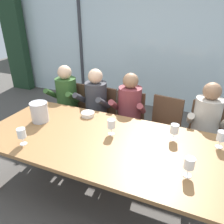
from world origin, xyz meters
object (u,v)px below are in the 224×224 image
(chair_left_of_center, at_px, (101,112))
(chair_right_of_center, at_px, (164,124))
(wine_glass_center_pour, at_px, (22,134))
(person_beige_jumper, at_px, (206,125))
(wine_glass_by_left_taster, at_px, (221,137))
(wine_glass_near_bucket, at_px, (189,164))
(chair_near_curtain, at_px, (71,106))
(wine_glass_spare_empty, at_px, (174,130))
(person_charcoal_jacket, at_px, (94,105))
(chair_near_window_right, at_px, (204,131))
(chair_center, at_px, (128,118))
(person_olive_shirt, at_px, (64,99))
(ice_bucket_primary, at_px, (39,112))
(tasting_bowl, at_px, (88,114))
(person_maroon_top, at_px, (128,111))
(wine_glass_by_right_taster, at_px, (111,124))
(dining_table, at_px, (99,143))

(chair_left_of_center, height_order, chair_right_of_center, same)
(wine_glass_center_pour, bearing_deg, person_beige_jumper, 36.59)
(wine_glass_by_left_taster, height_order, wine_glass_near_bucket, same)
(chair_near_curtain, xyz_separation_m, wine_glass_spare_empty, (1.72, -0.71, 0.34))
(chair_left_of_center, bearing_deg, wine_glass_by_left_taster, -17.19)
(chair_right_of_center, relative_size, wine_glass_center_pour, 5.03)
(chair_right_of_center, xyz_separation_m, person_charcoal_jacket, (-1.02, -0.13, 0.17))
(chair_near_window_right, bearing_deg, chair_left_of_center, -172.90)
(chair_center, bearing_deg, wine_glass_near_bucket, -53.78)
(wine_glass_near_bucket, height_order, wine_glass_spare_empty, same)
(person_olive_shirt, xyz_separation_m, ice_bucket_primary, (0.21, -0.78, 0.18))
(chair_near_window_right, height_order, tasting_bowl, chair_near_window_right)
(chair_near_curtain, xyz_separation_m, wine_glass_near_bucket, (1.91, -1.21, 0.35))
(chair_left_of_center, distance_m, chair_center, 0.46)
(person_olive_shirt, xyz_separation_m, person_maroon_top, (1.05, 0.00, 0.00))
(tasting_bowl, bearing_deg, chair_right_of_center, 33.54)
(person_olive_shirt, height_order, tasting_bowl, person_olive_shirt)
(wine_glass_center_pour, bearing_deg, wine_glass_near_bucket, 6.44)
(person_beige_jumper, bearing_deg, wine_glass_center_pour, -146.69)
(chair_left_of_center, height_order, wine_glass_by_left_taster, wine_glass_by_left_taster)
(person_maroon_top, bearing_deg, wine_glass_center_pour, -123.54)
(wine_glass_by_left_taster, relative_size, wine_glass_spare_empty, 1.00)
(tasting_bowl, height_order, wine_glass_near_bucket, wine_glass_near_bucket)
(chair_left_of_center, height_order, wine_glass_spare_empty, wine_glass_spare_empty)
(chair_near_window_right, bearing_deg, ice_bucket_primary, -146.02)
(chair_near_window_right, xyz_separation_m, wine_glass_by_right_taster, (-0.94, -0.87, 0.34))
(person_olive_shirt, bearing_deg, person_beige_jumper, -2.11)
(chair_near_curtain, xyz_separation_m, person_charcoal_jacket, (0.49, -0.15, 0.17))
(chair_center, distance_m, person_charcoal_jacket, 0.54)
(chair_right_of_center, bearing_deg, wine_glass_by_left_taster, -37.39)
(person_beige_jumper, xyz_separation_m, tasting_bowl, (-1.38, -0.44, 0.08))
(dining_table, distance_m, wine_glass_by_left_taster, 1.21)
(dining_table, height_order, person_charcoal_jacket, person_charcoal_jacket)
(chair_near_window_right, relative_size, wine_glass_spare_empty, 5.03)
(person_charcoal_jacket, bearing_deg, wine_glass_by_left_taster, -13.29)
(dining_table, relative_size, tasting_bowl, 15.08)
(chair_near_curtain, distance_m, chair_center, 1.00)
(tasting_bowl, distance_m, wine_glass_center_pour, 0.86)
(tasting_bowl, height_order, wine_glass_center_pour, wine_glass_center_pour)
(chair_near_window_right, distance_m, wine_glass_near_bucket, 1.27)
(wine_glass_by_right_taster, bearing_deg, wine_glass_by_left_taster, 10.42)
(dining_table, distance_m, person_beige_jumper, 1.33)
(dining_table, distance_m, wine_glass_by_right_taster, 0.24)
(person_charcoal_jacket, bearing_deg, wine_glass_center_pour, -92.10)
(dining_table, relative_size, person_maroon_top, 2.10)
(chair_center, xyz_separation_m, wine_glass_center_pour, (-0.64, -1.36, 0.34))
(chair_right_of_center, bearing_deg, person_olive_shirt, -167.09)
(ice_bucket_primary, bearing_deg, wine_glass_by_right_taster, 3.96)
(wine_glass_by_right_taster, bearing_deg, wine_glass_center_pour, -144.68)
(person_charcoal_jacket, distance_m, wine_glass_near_bucket, 1.79)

